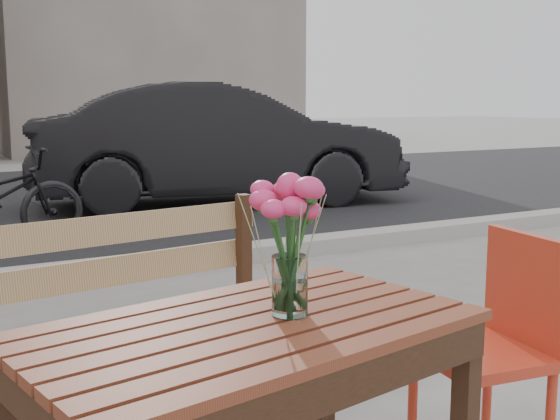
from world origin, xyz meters
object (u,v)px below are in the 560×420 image
object	(u,v)px
red_chair	(501,334)
parked_car	(218,144)
main_table	(250,366)
main_vase	(290,228)

from	to	relation	value
red_chair	parked_car	world-z (taller)	parked_car
main_table	parked_car	world-z (taller)	parked_car
main_vase	parked_car	size ratio (longest dim) A/B	0.08
main_vase	red_chair	bearing A→B (deg)	7.08
main_vase	parked_car	bearing A→B (deg)	67.57
red_chair	main_table	bearing A→B (deg)	-76.03
main_table	main_vase	size ratio (longest dim) A/B	3.33
red_chair	main_vase	bearing A→B (deg)	-75.42
main_vase	main_table	bearing A→B (deg)	-178.12
parked_car	main_vase	bearing A→B (deg)	169.13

